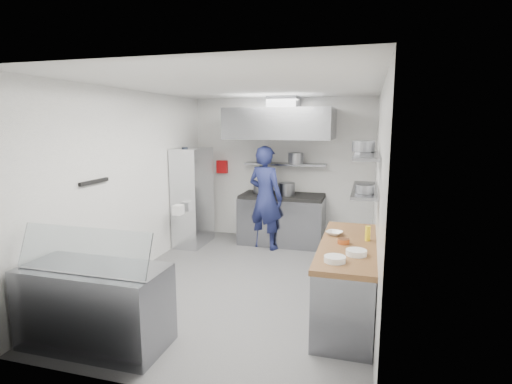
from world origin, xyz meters
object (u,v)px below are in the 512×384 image
(chef, at_px, (265,198))
(wire_rack, at_px, (193,197))
(gas_range, at_px, (282,220))
(display_case, at_px, (95,306))

(chef, height_order, wire_rack, chef)
(wire_rack, bearing_deg, gas_range, 17.46)
(gas_range, relative_size, display_case, 1.07)
(chef, bearing_deg, display_case, 96.65)
(wire_rack, bearing_deg, display_case, -81.60)
(chef, xyz_separation_m, wire_rack, (-1.39, -0.12, -0.03))
(display_case, bearing_deg, gas_range, 74.98)
(gas_range, bearing_deg, chef, -121.01)
(gas_range, xyz_separation_m, wire_rack, (-1.63, -0.51, 0.48))
(gas_range, height_order, wire_rack, wire_rack)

